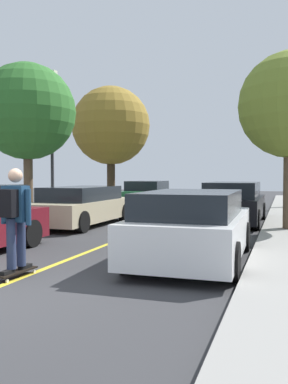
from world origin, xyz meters
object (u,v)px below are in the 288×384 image
(parked_car_left_near, at_px, (82,206))
(parked_car_right_nearest, at_px, (193,226))
(skateboarder, at_px, (14,213))
(street_tree_left_nearest, at_px, (27,112))
(parked_car_right_near, at_px, (234,203))
(parked_car_left_far, at_px, (147,195))
(street_tree_left_near, at_px, (111,126))
(skateboard, at_px, (17,272))
(streetlamp, at_px, (52,133))

(parked_car_left_near, distance_m, parked_car_right_nearest, 6.52)
(parked_car_left_near, height_order, skateboarder, skateboarder)
(parked_car_right_nearest, height_order, street_tree_left_nearest, street_tree_left_nearest)
(parked_car_left_near, height_order, parked_car_right_near, parked_car_right_near)
(parked_car_left_near, height_order, street_tree_left_nearest, street_tree_left_nearest)
(parked_car_left_far, bearing_deg, street_tree_left_near, -173.08)
(parked_car_left_far, xyz_separation_m, street_tree_left_near, (-1.83, -0.22, 3.44))
(parked_car_left_far, distance_m, skateboard, 13.66)
(street_tree_left_nearest, relative_size, skateboard, 6.23)
(parked_car_right_nearest, distance_m, street_tree_left_nearest, 8.36)
(parked_car_right_nearest, bearing_deg, skateboarder, -138.93)
(parked_car_right_near, distance_m, street_tree_left_near, 8.65)
(parked_car_left_far, distance_m, parked_car_right_nearest, 12.29)
(parked_car_right_near, bearing_deg, streetlamp, -170.30)
(parked_car_right_near, relative_size, skateboarder, 2.77)
(skateboarder, bearing_deg, street_tree_left_nearest, 123.15)
(skateboarder, bearing_deg, parked_car_left_near, 108.90)
(parked_car_right_near, height_order, streetlamp, streetlamp)
(parked_car_left_near, xyz_separation_m, parked_car_left_far, (-0.00, 6.86, 0.03))
(skateboard, bearing_deg, street_tree_left_near, 107.23)
(parked_car_left_near, relative_size, skateboarder, 2.81)
(parked_car_right_nearest, height_order, streetlamp, streetlamp)
(parked_car_left_far, bearing_deg, street_tree_left_nearest, -104.25)
(parked_car_left_far, height_order, parked_car_right_near, parked_car_right_near)
(parked_car_right_nearest, relative_size, skateboarder, 2.50)
(parked_car_left_near, relative_size, skateboard, 5.54)
(streetlamp, height_order, skateboarder, streetlamp)
(parked_car_right_nearest, xyz_separation_m, street_tree_left_nearest, (-6.57, 4.13, 3.11))
(parked_car_right_near, distance_m, streetlamp, 7.04)
(parked_car_right_nearest, relative_size, skateboard, 4.92)
(parked_car_left_near, relative_size, street_tree_left_near, 0.79)
(parked_car_left_near, bearing_deg, street_tree_left_nearest, -169.07)
(parked_car_left_far, xyz_separation_m, skateboarder, (2.27, -13.49, 0.37))
(parked_car_right_nearest, bearing_deg, skateboard, -139.38)
(street_tree_left_near, bearing_deg, parked_car_right_near, -34.31)
(parked_car_right_near, xyz_separation_m, street_tree_left_nearest, (-6.57, -2.51, 3.09))
(parked_car_right_nearest, bearing_deg, street_tree_left_near, 120.58)
(skateboard, bearing_deg, parked_car_left_far, 99.59)
(streetlamp, bearing_deg, parked_car_right_nearest, -40.43)
(parked_car_right_nearest, xyz_separation_m, streetlamp, (-6.49, 5.53, 2.53))
(parked_car_left_near, xyz_separation_m, skateboard, (2.27, -6.60, -0.56))
(parked_car_left_near, bearing_deg, parked_car_right_near, 24.43)
(streetlamp, distance_m, skateboard, 9.19)
(parked_car_left_far, bearing_deg, parked_car_left_near, -89.99)
(street_tree_left_nearest, height_order, skateboarder, street_tree_left_nearest)
(street_tree_left_near, bearing_deg, parked_car_right_nearest, -59.42)
(parked_car_right_nearest, bearing_deg, parked_car_left_far, 112.68)
(streetlamp, bearing_deg, parked_car_left_far, 73.25)
(parked_car_left_near, distance_m, skateboard, 7.00)
(parked_car_left_near, xyz_separation_m, parked_car_right_nearest, (4.74, -4.48, 0.04))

